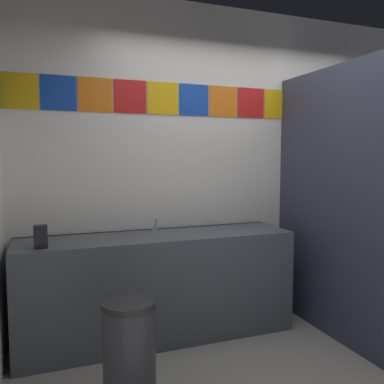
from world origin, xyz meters
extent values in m
cube|color=white|center=(0.00, 1.44, 1.40)|extent=(3.95, 0.08, 2.80)
cube|color=yellow|center=(-1.84, 1.39, 1.97)|extent=(0.27, 0.01, 0.27)
cube|color=#1947B7|center=(-1.55, 1.39, 1.97)|extent=(0.27, 0.01, 0.27)
cube|color=orange|center=(-1.27, 1.39, 1.97)|extent=(0.27, 0.01, 0.27)
cube|color=red|center=(-0.99, 1.39, 1.97)|extent=(0.27, 0.01, 0.27)
cube|color=yellow|center=(-0.71, 1.39, 1.97)|extent=(0.27, 0.01, 0.27)
cube|color=#1947B7|center=(-0.42, 1.39, 1.97)|extent=(0.27, 0.01, 0.27)
cube|color=orange|center=(-0.14, 1.39, 1.97)|extent=(0.27, 0.01, 0.27)
cube|color=red|center=(0.14, 1.39, 1.97)|extent=(0.27, 0.01, 0.27)
cube|color=yellow|center=(0.42, 1.39, 1.97)|extent=(0.27, 0.01, 0.27)
cube|color=#1947B7|center=(0.71, 1.39, 1.97)|extent=(0.27, 0.01, 0.27)
cube|color=orange|center=(0.99, 1.39, 1.97)|extent=(0.27, 0.01, 0.27)
cube|color=red|center=(1.27, 1.39, 1.97)|extent=(0.27, 0.01, 0.27)
cube|color=yellow|center=(1.55, 1.39, 1.97)|extent=(0.27, 0.01, 0.27)
cube|color=#4C515B|center=(-0.83, 1.12, 0.42)|extent=(2.19, 0.56, 0.84)
cube|color=#4C515B|center=(-0.83, 1.39, 0.80)|extent=(2.19, 0.03, 0.08)
cylinder|color=white|center=(-0.83, 1.09, 0.79)|extent=(0.34, 0.34, 0.10)
cylinder|color=silver|center=(-0.83, 1.23, 0.87)|extent=(0.04, 0.04, 0.05)
cylinder|color=silver|center=(-0.83, 1.18, 0.94)|extent=(0.02, 0.06, 0.09)
cube|color=black|center=(-1.71, 0.96, 0.92)|extent=(0.09, 0.07, 0.16)
cylinder|color=black|center=(-1.71, 0.92, 0.86)|extent=(0.02, 0.02, 0.03)
cube|color=#33384C|center=(0.50, 0.63, 1.09)|extent=(0.04, 1.54, 2.19)
cylinder|color=white|center=(1.14, 0.97, 0.20)|extent=(0.38, 0.38, 0.40)
torus|color=white|center=(1.14, 0.97, 0.42)|extent=(0.39, 0.39, 0.05)
cube|color=white|center=(1.14, 1.18, 0.57)|extent=(0.34, 0.17, 0.34)
cylinder|color=#333338|center=(-1.24, 0.31, 0.30)|extent=(0.31, 0.31, 0.59)
cylinder|color=#262628|center=(-1.24, 0.31, 0.61)|extent=(0.32, 0.32, 0.04)
camera|label=1|loc=(-1.67, -1.92, 1.47)|focal=37.15mm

